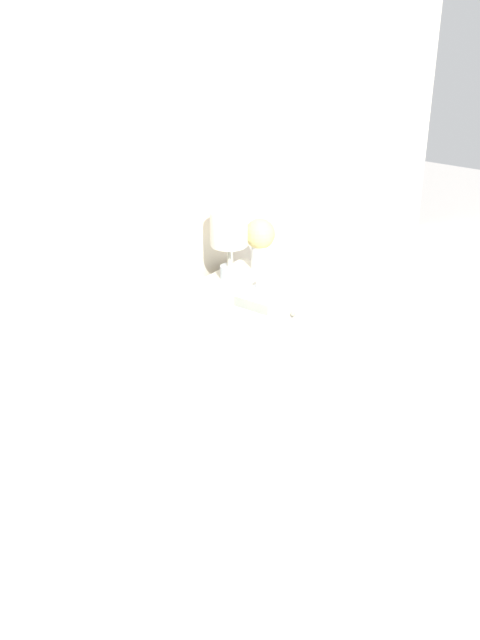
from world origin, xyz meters
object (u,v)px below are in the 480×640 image
flower_vase (260,239)px  table_lamp (229,232)px  nightstand (253,330)px  bed (235,514)px  teacup (264,285)px

flower_vase → table_lamp: bearing=167.1°
nightstand → table_lamp: size_ratio=1.58×
table_lamp → flower_vase: 0.22m
bed → table_lamp: bearing=37.2°
bed → teacup: 1.37m
bed → table_lamp: bed is taller
flower_vase → bed: bearing=-148.5°
nightstand → teacup: 0.32m
bed → teacup: bed is taller
flower_vase → nightstand: bearing=-155.9°
table_lamp → teacup: 0.31m
table_lamp → flower_vase: size_ratio=1.33×
nightstand → table_lamp: bearing=114.9°
bed → flower_vase: (1.37, 0.84, 0.40)m
flower_vase → teacup: bearing=-140.8°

